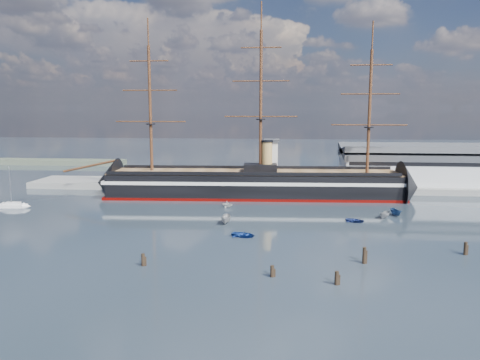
{
  "coord_description": "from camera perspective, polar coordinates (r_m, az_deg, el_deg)",
  "views": [
    {
      "loc": [
        7.67,
        -81.79,
        26.94
      ],
      "look_at": [
        -3.8,
        35.0,
        9.0
      ],
      "focal_mm": 35.0,
      "sensor_mm": 36.0,
      "label": 1
    }
  ],
  "objects": [
    {
      "name": "motorboat_a",
      "position": [
        111.2,
        -1.7,
        -5.33
      ],
      "size": [
        6.3,
        2.39,
        2.51
      ],
      "primitive_type": "imported",
      "rotation": [
        0.0,
        0.0,
        -0.02
      ],
      "color": "gray",
      "rests_on": "ground"
    },
    {
      "name": "warehouse",
      "position": [
        170.5,
        22.75,
        1.63
      ],
      "size": [
        63.0,
        21.0,
        11.6
      ],
      "color": "#B7BABC",
      "rests_on": "ground"
    },
    {
      "name": "piling_near_mid",
      "position": [
        77.39,
        3.93,
        -11.7
      ],
      "size": [
        0.64,
        0.64,
        2.61
      ],
      "primitive_type": "cylinder",
      "color": "black",
      "rests_on": "ground"
    },
    {
      "name": "motorboat_e",
      "position": [
        115.92,
        13.83,
        -5.0
      ],
      "size": [
        2.07,
        3.05,
        1.32
      ],
      "primitive_type": "imported",
      "rotation": [
        0.0,
        0.0,
        1.21
      ],
      "color": "navy",
      "rests_on": "ground"
    },
    {
      "name": "ground",
      "position": [
        124.98,
        1.96,
        -3.76
      ],
      "size": [
        600.0,
        600.0,
        0.0
      ],
      "primitive_type": "plane",
      "color": "#19232C",
      "rests_on": "ground"
    },
    {
      "name": "quay",
      "position": [
        160.1,
        6.36,
        -1.05
      ],
      "size": [
        180.0,
        18.0,
        2.0
      ],
      "primitive_type": "cube",
      "color": "slate",
      "rests_on": "ground"
    },
    {
      "name": "motorboat_f",
      "position": [
        125.48,
        18.46,
        -4.16
      ],
      "size": [
        5.71,
        3.29,
        2.15
      ],
      "primitive_type": "imported",
      "rotation": [
        0.0,
        0.0,
        0.26
      ],
      "color": "navy",
      "rests_on": "ground"
    },
    {
      "name": "piling_near_left",
      "position": [
        83.96,
        -11.71,
        -10.21
      ],
      "size": [
        0.64,
        0.64,
        2.91
      ],
      "primitive_type": "cylinder",
      "color": "black",
      "rests_on": "ground"
    },
    {
      "name": "motorboat_c",
      "position": [
        121.5,
        17.2,
        -4.52
      ],
      "size": [
        5.47,
        4.47,
        2.11
      ],
      "primitive_type": "imported",
      "rotation": [
        0.0,
        0.0,
        -0.57
      ],
      "color": "slate",
      "rests_on": "ground"
    },
    {
      "name": "motorboat_b",
      "position": [
        99.9,
        0.41,
        -6.95
      ],
      "size": [
        2.18,
        3.45,
        1.5
      ],
      "primitive_type": "imported",
      "rotation": [
        0.0,
        0.0,
        1.27
      ],
      "color": "navy",
      "rests_on": "ground"
    },
    {
      "name": "warship",
      "position": [
        144.08,
        1.0,
        -0.46
      ],
      "size": [
        113.27,
        20.72,
        53.94
      ],
      "rotation": [
        0.0,
        0.0,
        0.05
      ],
      "color": "black",
      "rests_on": "ground"
    },
    {
      "name": "quay_tower",
      "position": [
        155.82,
        3.86,
        2.34
      ],
      "size": [
        5.0,
        5.0,
        15.0
      ],
      "color": "silver",
      "rests_on": "ground"
    },
    {
      "name": "sailboat",
      "position": [
        142.8,
        -25.91,
        -2.77
      ],
      "size": [
        7.33,
        2.85,
        11.43
      ],
      "rotation": [
        0.0,
        0.0,
        0.11
      ],
      "color": "silver",
      "rests_on": "ground"
    },
    {
      "name": "piling_extra",
      "position": [
        75.47,
        11.68,
        -12.41
      ],
      "size": [
        0.64,
        0.64,
        2.89
      ],
      "primitive_type": "cylinder",
      "color": "black",
      "rests_on": "ground"
    },
    {
      "name": "motorboat_d",
      "position": [
        129.37,
        -1.56,
        -3.33
      ],
      "size": [
        4.39,
        5.74,
        1.93
      ],
      "primitive_type": "imported",
      "rotation": [
        0.0,
        0.0,
        1.11
      ],
      "color": "silver",
      "rests_on": "ground"
    },
    {
      "name": "piling_far_right",
      "position": [
        97.6,
        25.74,
        -8.22
      ],
      "size": [
        0.64,
        0.64,
        3.17
      ],
      "primitive_type": "cylinder",
      "color": "black",
      "rests_on": "ground"
    },
    {
      "name": "piling_near_right",
      "position": [
        86.25,
        14.87,
        -9.81
      ],
      "size": [
        0.64,
        0.64,
        3.67
      ],
      "primitive_type": "cylinder",
      "color": "black",
      "rests_on": "ground"
    }
  ]
}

